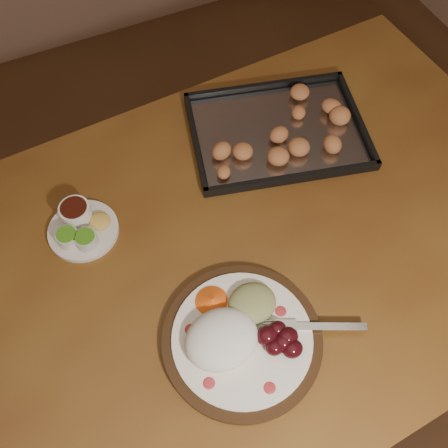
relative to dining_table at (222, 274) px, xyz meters
name	(u,v)px	position (x,y,z in m)	size (l,w,h in m)	color
dining_table	(222,274)	(0.00, 0.00, 0.00)	(1.55, 0.99, 0.75)	brown
dinner_plate	(239,335)	(-0.04, -0.17, 0.12)	(0.36, 0.29, 0.07)	black
condiment_saucer	(81,226)	(-0.24, 0.17, 0.11)	(0.15, 0.15, 0.05)	silver
baking_tray	(277,130)	(0.25, 0.23, 0.11)	(0.46, 0.38, 0.04)	black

